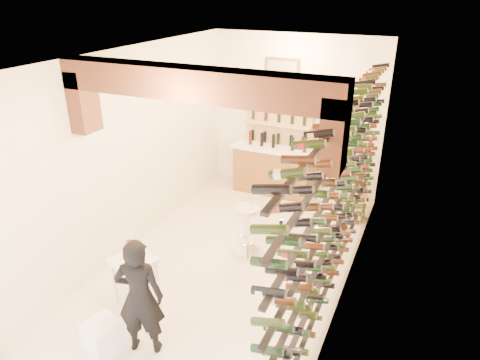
% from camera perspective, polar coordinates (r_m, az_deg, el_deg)
% --- Properties ---
extents(ground, '(6.00, 6.00, 0.00)m').
position_cam_1_polar(ground, '(7.02, -1.02, -10.64)').
color(ground, '#EEE5CD').
rests_on(ground, ground).
extents(room_shell, '(3.52, 6.02, 3.21)m').
position_cam_1_polar(room_shell, '(5.79, -2.29, 6.48)').
color(room_shell, white).
rests_on(room_shell, ground).
extents(wine_rack, '(0.32, 5.70, 2.56)m').
position_cam_1_polar(wine_rack, '(5.83, 12.62, -1.45)').
color(wine_rack, black).
rests_on(wine_rack, ground).
extents(back_counter, '(1.70, 0.62, 1.29)m').
position_cam_1_polar(back_counter, '(9.02, 4.39, 1.52)').
color(back_counter, brown).
rests_on(back_counter, ground).
extents(back_shelving, '(1.40, 0.31, 2.73)m').
position_cam_1_polar(back_shelving, '(9.01, 5.05, 5.78)').
color(back_shelving, tan).
rests_on(back_shelving, ground).
extents(tasting_table, '(0.66, 0.66, 0.90)m').
position_cam_1_polar(tasting_table, '(6.02, -13.81, -11.09)').
color(tasting_table, white).
rests_on(tasting_table, ground).
extents(white_stool, '(0.46, 0.46, 0.46)m').
position_cam_1_polar(white_stool, '(5.65, -17.50, -19.30)').
color(white_stool, white).
rests_on(white_stool, ground).
extents(person, '(0.65, 0.53, 1.53)m').
position_cam_1_polar(person, '(5.26, -13.04, -14.77)').
color(person, black).
rests_on(person, ground).
extents(chrome_barstool, '(0.43, 0.43, 0.83)m').
position_cam_1_polar(chrome_barstool, '(6.98, 0.84, -6.16)').
color(chrome_barstool, silver).
rests_on(chrome_barstool, ground).
extents(crate_lower, '(0.54, 0.40, 0.31)m').
position_cam_1_polar(crate_lower, '(8.41, 14.18, -3.85)').
color(crate_lower, tan).
rests_on(crate_lower, ground).
extents(crate_upper, '(0.60, 0.48, 0.31)m').
position_cam_1_polar(crate_upper, '(8.27, 14.40, -1.96)').
color(crate_upper, tan).
rests_on(crate_upper, crate_lower).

